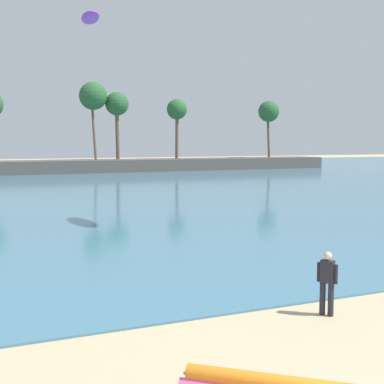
{
  "coord_description": "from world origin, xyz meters",
  "views": [
    {
      "loc": [
        -4.78,
        -4.12,
        4.48
      ],
      "look_at": [
        1.46,
        10.56,
        2.9
      ],
      "focal_mm": 48.33,
      "sensor_mm": 36.0,
      "label": 1
    }
  ],
  "objects": [
    {
      "name": "palm_headland",
      "position": [
        2.65,
        68.93,
        2.52
      ],
      "size": [
        96.53,
        6.0,
        12.74
      ],
      "color": "#514C47",
      "rests_on": "ground"
    },
    {
      "name": "sea",
      "position": [
        0.0,
        58.15,
        0.03
      ],
      "size": [
        220.0,
        101.5,
        0.06
      ],
      "primitive_type": "cube",
      "color": "teal",
      "rests_on": "ground"
    },
    {
      "name": "kite_aloft_low_near_shore",
      "position": [
        3.11,
        32.4,
        12.97
      ],
      "size": [
        1.85,
        3.78,
        0.64
      ],
      "primitive_type": "ellipsoid",
      "rotation": [
        -0.11,
        0.0,
        1.41
      ],
      "color": "purple"
    },
    {
      "name": "person_at_waterline",
      "position": [
        3.47,
        6.43,
        0.89
      ],
      "size": [
        0.35,
        0.47,
        1.67
      ],
      "color": "#23232D",
      "rests_on": "ground"
    }
  ]
}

